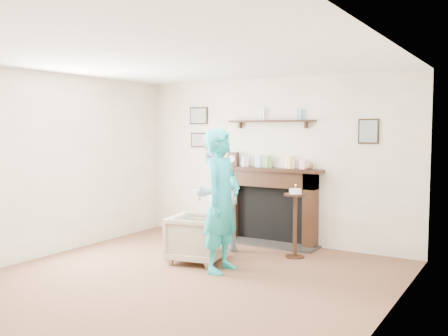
{
  "coord_description": "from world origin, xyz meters",
  "views": [
    {
      "loc": [
        3.31,
        -4.36,
        1.73
      ],
      "look_at": [
        0.11,
        0.9,
        1.25
      ],
      "focal_mm": 40.0,
      "sensor_mm": 36.0,
      "label": 1
    }
  ],
  "objects_px": {
    "armchair": "(198,262)",
    "man": "(213,255)",
    "woman": "(222,271)",
    "pedestal_table": "(295,212)"
  },
  "relations": [
    {
      "from": "armchair",
      "to": "man",
      "type": "distance_m",
      "value": 0.41
    },
    {
      "from": "woman",
      "to": "pedestal_table",
      "type": "relative_size",
      "value": 1.75
    },
    {
      "from": "armchair",
      "to": "man",
      "type": "relative_size",
      "value": 0.4
    },
    {
      "from": "woman",
      "to": "pedestal_table",
      "type": "distance_m",
      "value": 1.33
    },
    {
      "from": "man",
      "to": "woman",
      "type": "height_order",
      "value": "woman"
    },
    {
      "from": "armchair",
      "to": "woman",
      "type": "height_order",
      "value": "woman"
    },
    {
      "from": "woman",
      "to": "man",
      "type": "bearing_deg",
      "value": 36.32
    },
    {
      "from": "armchair",
      "to": "pedestal_table",
      "type": "height_order",
      "value": "pedestal_table"
    },
    {
      "from": "woman",
      "to": "pedestal_table",
      "type": "xyz_separation_m",
      "value": [
        0.5,
        1.08,
        0.61
      ]
    },
    {
      "from": "armchair",
      "to": "man",
      "type": "height_order",
      "value": "man"
    }
  ]
}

